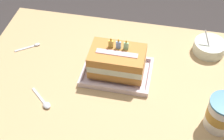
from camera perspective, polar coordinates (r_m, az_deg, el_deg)
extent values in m
cube|color=tan|center=(1.34, -0.89, -1.63)|extent=(1.09, 0.77, 0.04)
cube|color=tan|center=(1.93, -12.84, 0.44)|extent=(0.06, 0.06, 0.66)
cube|color=tan|center=(1.83, 16.50, -3.91)|extent=(0.06, 0.06, 0.66)
cube|color=silver|center=(1.34, 0.89, -0.57)|extent=(0.28, 0.20, 0.01)
cube|color=silver|center=(1.26, 0.07, -3.28)|extent=(0.28, 0.01, 0.02)
cube|color=silver|center=(1.40, 1.65, 2.57)|extent=(0.28, 0.01, 0.02)
cube|color=silver|center=(1.35, -4.70, 0.62)|extent=(0.01, 0.18, 0.02)
cube|color=silver|center=(1.32, 6.64, -1.05)|extent=(0.01, 0.18, 0.02)
cube|color=#C5843F|center=(1.31, 0.91, 0.57)|extent=(0.22, 0.14, 0.04)
cube|color=silver|center=(1.29, 0.93, 1.60)|extent=(0.22, 0.14, 0.03)
cube|color=#C5843F|center=(1.26, 0.94, 2.66)|extent=(0.22, 0.14, 0.04)
cube|color=beige|center=(1.24, 0.86, 2.98)|extent=(0.16, 0.03, 0.00)
cube|color=#EFC64C|center=(1.26, -0.19, 4.61)|extent=(0.02, 0.01, 0.03)
ellipsoid|color=yellow|center=(1.25, -0.20, 5.37)|extent=(0.01, 0.01, 0.01)
cube|color=#8CB7EA|center=(1.26, 1.15, 4.43)|extent=(0.02, 0.01, 0.03)
ellipsoid|color=yellow|center=(1.24, 1.16, 5.18)|extent=(0.01, 0.01, 0.01)
cube|color=#99DB9E|center=(1.25, 2.50, 4.24)|extent=(0.02, 0.01, 0.03)
ellipsoid|color=yellow|center=(1.24, 2.53, 5.00)|extent=(0.01, 0.01, 0.01)
cylinder|color=silver|center=(1.49, 16.68, 3.60)|extent=(0.14, 0.14, 0.03)
cylinder|color=silver|center=(1.48, 16.85, 4.20)|extent=(0.14, 0.14, 0.03)
cylinder|color=silver|center=(1.44, 16.53, 4.95)|extent=(0.05, 0.05, 0.08)
cylinder|color=white|center=(1.20, 18.78, -7.43)|extent=(0.11, 0.11, 0.12)
cylinder|color=#B78938|center=(1.19, 18.85, -7.26)|extent=(0.11, 0.11, 0.04)
ellipsoid|color=silver|center=(1.50, -13.07, 4.41)|extent=(0.03, 0.03, 0.01)
cube|color=silver|center=(1.50, -15.15, 3.69)|extent=(0.08, 0.06, 0.00)
ellipsoid|color=silver|center=(1.25, -11.42, -6.13)|extent=(0.04, 0.04, 0.01)
cube|color=silver|center=(1.29, -12.80, -4.41)|extent=(0.08, 0.07, 0.00)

